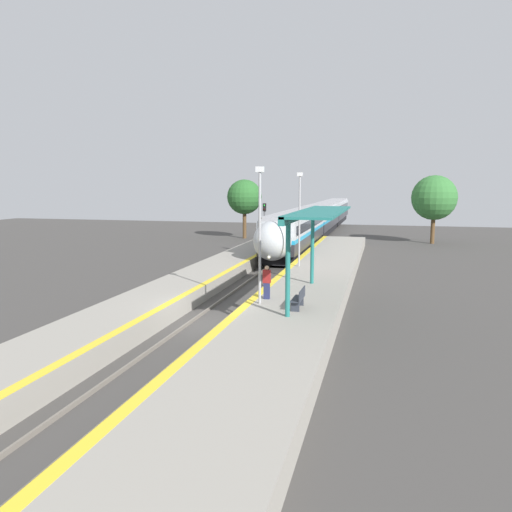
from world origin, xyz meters
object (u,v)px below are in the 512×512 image
train (320,218)px  lamppost_near (260,227)px  platform_bench (299,298)px  railway_signal (264,224)px  lamppost_mid (300,214)px  person_waiting (267,282)px

train → lamppost_near: lamppost_near is taller
platform_bench → railway_signal: 22.80m
platform_bench → lamppost_mid: (-1.91, 11.39, 3.02)m
railway_signal → lamppost_near: bearing=-77.2°
railway_signal → lamppost_mid: size_ratio=0.76×
train → person_waiting: (2.39, -39.65, -0.51)m
train → platform_bench: 41.36m
lamppost_mid → person_waiting: bearing=-89.4°
person_waiting → lamppost_near: lamppost_near is taller
train → person_waiting: size_ratio=36.17×
person_waiting → railway_signal: (-4.92, 20.24, 1.12)m
train → platform_bench: (4.21, -41.14, -0.87)m
railway_signal → lamppost_near: size_ratio=0.76×
person_waiting → platform_bench: bearing=-39.3°
train → railway_signal: 19.58m
person_waiting → train: bearing=93.5°
train → lamppost_near: 40.77m
lamppost_near → person_waiting: bearing=84.5°
train → lamppost_mid: bearing=-85.6°
lamppost_mid → railway_signal: bearing=115.0°
person_waiting → lamppost_mid: size_ratio=0.26×
platform_bench → lamppost_near: (-1.91, 0.48, 3.02)m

